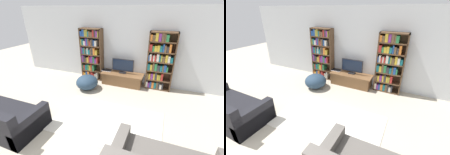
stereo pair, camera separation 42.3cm
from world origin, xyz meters
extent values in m
cube|color=silver|center=(0.00, 4.23, 1.30)|extent=(8.80, 0.06, 2.60)
cube|color=#513823|center=(-1.60, 4.03, 0.94)|extent=(0.04, 0.30, 1.88)
cube|color=#513823|center=(-0.81, 4.03, 0.94)|extent=(0.04, 0.30, 1.88)
cube|color=#513823|center=(-1.21, 4.16, 0.94)|extent=(0.82, 0.04, 1.88)
cube|color=#513823|center=(-1.21, 4.03, 1.87)|extent=(0.82, 0.30, 0.04)
cube|color=#513823|center=(-1.21, 4.03, 0.02)|extent=(0.79, 0.30, 0.04)
cube|color=orange|center=(-1.55, 4.02, 0.14)|extent=(0.06, 0.24, 0.21)
cube|color=gold|center=(-1.49, 4.02, 0.13)|extent=(0.05, 0.24, 0.19)
cube|color=#234C99|center=(-1.43, 4.02, 0.16)|extent=(0.06, 0.24, 0.24)
cube|color=orange|center=(-1.36, 4.02, 0.16)|extent=(0.08, 0.24, 0.25)
cube|color=#333338|center=(-1.29, 4.02, 0.13)|extent=(0.05, 0.24, 0.18)
cube|color=#B72D28|center=(-1.21, 4.02, 0.16)|extent=(0.08, 0.24, 0.25)
cube|color=#B72D28|center=(-1.13, 4.02, 0.13)|extent=(0.06, 0.24, 0.19)
cube|color=silver|center=(-1.06, 4.02, 0.14)|extent=(0.07, 0.24, 0.20)
cube|color=silver|center=(-0.99, 4.02, 0.16)|extent=(0.05, 0.24, 0.26)
cube|color=#513823|center=(-1.21, 4.03, 0.33)|extent=(0.79, 0.30, 0.04)
cube|color=#2D7F47|center=(-1.56, 4.02, 0.45)|extent=(0.04, 0.24, 0.19)
cube|color=#B72D28|center=(-1.51, 4.02, 0.44)|extent=(0.05, 0.24, 0.18)
cube|color=#196B75|center=(-1.44, 4.02, 0.45)|extent=(0.07, 0.24, 0.20)
cube|color=#2D7F47|center=(-1.36, 4.02, 0.46)|extent=(0.08, 0.24, 0.23)
cube|color=gold|center=(-1.27, 4.02, 0.45)|extent=(0.08, 0.24, 0.20)
cube|color=#B72D28|center=(-1.21, 4.02, 0.47)|extent=(0.04, 0.24, 0.24)
cube|color=#2D7F47|center=(-1.14, 4.02, 0.46)|extent=(0.08, 0.24, 0.22)
cube|color=#513823|center=(-1.21, 4.03, 0.65)|extent=(0.79, 0.30, 0.04)
cube|color=#7F338C|center=(-1.55, 4.02, 0.79)|extent=(0.07, 0.24, 0.25)
cube|color=#333338|center=(-1.48, 4.02, 0.77)|extent=(0.08, 0.24, 0.21)
cube|color=brown|center=(-1.41, 4.02, 0.75)|extent=(0.04, 0.24, 0.17)
cube|color=gold|center=(-1.34, 4.02, 0.76)|extent=(0.07, 0.24, 0.19)
cube|color=#B72D28|center=(-1.28, 4.02, 0.79)|extent=(0.04, 0.24, 0.25)
cube|color=#7F338C|center=(-1.23, 4.02, 0.76)|extent=(0.04, 0.24, 0.20)
cube|color=#7F338C|center=(-1.18, 4.02, 0.79)|extent=(0.07, 0.24, 0.25)
cube|color=#2D7F47|center=(-1.10, 4.02, 0.78)|extent=(0.07, 0.24, 0.23)
cube|color=#7F338C|center=(-1.03, 4.02, 0.75)|extent=(0.07, 0.24, 0.18)
cube|color=#B72D28|center=(-0.96, 4.02, 0.78)|extent=(0.05, 0.24, 0.23)
cube|color=#513823|center=(-1.21, 4.03, 0.96)|extent=(0.79, 0.30, 0.04)
cube|color=#7F338C|center=(-1.56, 4.02, 1.10)|extent=(0.04, 0.24, 0.24)
cube|color=#196B75|center=(-1.50, 4.02, 1.08)|extent=(0.07, 0.24, 0.21)
cube|color=brown|center=(-1.43, 4.02, 1.09)|extent=(0.05, 0.24, 0.23)
cube|color=#196B75|center=(-1.38, 4.02, 1.07)|extent=(0.04, 0.24, 0.18)
cube|color=silver|center=(-1.33, 4.02, 1.09)|extent=(0.04, 0.24, 0.23)
cube|color=#196B75|center=(-1.27, 4.02, 1.06)|extent=(0.08, 0.24, 0.16)
cube|color=brown|center=(-1.20, 4.02, 1.10)|extent=(0.05, 0.24, 0.25)
cube|color=#333338|center=(-1.14, 4.02, 1.11)|extent=(0.05, 0.24, 0.26)
cube|color=orange|center=(-1.07, 4.02, 1.10)|extent=(0.08, 0.24, 0.24)
cube|color=gold|center=(-0.99, 4.02, 1.07)|extent=(0.08, 0.24, 0.17)
cube|color=#513823|center=(-1.21, 4.03, 1.27)|extent=(0.79, 0.30, 0.04)
cube|color=#9E9333|center=(-1.56, 4.02, 1.39)|extent=(0.04, 0.24, 0.20)
cube|color=#196B75|center=(-1.51, 4.02, 1.40)|extent=(0.05, 0.24, 0.22)
cube|color=silver|center=(-1.44, 4.02, 1.37)|extent=(0.08, 0.24, 0.16)
cube|color=#7F338C|center=(-1.37, 4.02, 1.41)|extent=(0.04, 0.24, 0.24)
cube|color=#234C99|center=(-1.32, 4.02, 1.42)|extent=(0.04, 0.24, 0.25)
cube|color=brown|center=(-1.27, 4.02, 1.41)|extent=(0.05, 0.24, 0.24)
cube|color=#B72D28|center=(-1.22, 4.02, 1.37)|extent=(0.04, 0.24, 0.16)
cube|color=brown|center=(-1.17, 4.02, 1.40)|extent=(0.06, 0.24, 0.22)
cube|color=#333338|center=(-1.11, 4.02, 1.41)|extent=(0.04, 0.24, 0.24)
cube|color=#234C99|center=(-1.06, 4.02, 1.40)|extent=(0.04, 0.24, 0.21)
cube|color=silver|center=(-1.00, 4.02, 1.39)|extent=(0.08, 0.24, 0.19)
cube|color=#513823|center=(-1.21, 4.03, 1.59)|extent=(0.79, 0.30, 0.04)
cube|color=#234C99|center=(-1.54, 4.02, 1.69)|extent=(0.08, 0.24, 0.17)
cube|color=#234C99|center=(-1.45, 4.02, 1.72)|extent=(0.08, 0.24, 0.23)
cube|color=#9E9333|center=(-1.38, 4.02, 1.72)|extent=(0.06, 0.24, 0.22)
cube|color=#9E9333|center=(-1.32, 4.02, 1.73)|extent=(0.06, 0.24, 0.24)
cube|color=#196B75|center=(-1.26, 4.02, 1.69)|extent=(0.04, 0.24, 0.18)
cube|color=brown|center=(-1.21, 4.02, 1.70)|extent=(0.05, 0.24, 0.19)
cube|color=brown|center=(-1.14, 4.02, 1.69)|extent=(0.08, 0.24, 0.16)
cube|color=#B72D28|center=(-1.06, 4.02, 1.72)|extent=(0.06, 0.24, 0.22)
cube|color=#333338|center=(-1.00, 4.02, 1.73)|extent=(0.04, 0.24, 0.25)
cube|color=#7F338C|center=(-0.95, 4.02, 1.71)|extent=(0.06, 0.24, 0.20)
cube|color=#9E9333|center=(-0.89, 4.02, 1.70)|extent=(0.04, 0.24, 0.19)
cube|color=#513823|center=(0.83, 4.03, 0.94)|extent=(0.04, 0.30, 1.88)
cube|color=#513823|center=(1.62, 4.03, 0.94)|extent=(0.04, 0.30, 1.88)
cube|color=#513823|center=(1.23, 4.16, 0.94)|extent=(0.82, 0.04, 1.88)
cube|color=#513823|center=(1.23, 4.03, 1.87)|extent=(0.82, 0.30, 0.04)
cube|color=#513823|center=(1.23, 4.03, 0.02)|extent=(0.79, 0.30, 0.04)
cube|color=silver|center=(0.88, 4.02, 0.14)|extent=(0.06, 0.24, 0.21)
cube|color=#7F338C|center=(0.95, 4.02, 0.12)|extent=(0.06, 0.24, 0.17)
cube|color=#234C99|center=(1.01, 4.02, 0.14)|extent=(0.06, 0.24, 0.20)
cube|color=orange|center=(1.08, 4.02, 0.14)|extent=(0.07, 0.24, 0.20)
cube|color=#196B75|center=(1.16, 4.02, 0.14)|extent=(0.07, 0.24, 0.20)
cube|color=brown|center=(1.22, 4.02, 0.15)|extent=(0.06, 0.24, 0.23)
cube|color=#333338|center=(1.28, 4.02, 0.16)|extent=(0.04, 0.24, 0.25)
cube|color=silver|center=(1.34, 4.02, 0.12)|extent=(0.07, 0.24, 0.17)
cube|color=#333338|center=(1.40, 4.02, 0.15)|extent=(0.04, 0.24, 0.22)
cube|color=#513823|center=(1.23, 4.03, 0.33)|extent=(0.79, 0.30, 0.04)
cube|color=brown|center=(0.88, 4.02, 0.44)|extent=(0.06, 0.24, 0.18)
cube|color=gold|center=(0.95, 4.02, 0.44)|extent=(0.06, 0.24, 0.18)
cube|color=#7F338C|center=(1.02, 4.02, 0.45)|extent=(0.07, 0.24, 0.20)
cube|color=gold|center=(1.09, 4.02, 0.45)|extent=(0.05, 0.24, 0.21)
cube|color=#333338|center=(1.15, 4.02, 0.47)|extent=(0.06, 0.24, 0.24)
cube|color=gold|center=(1.21, 4.02, 0.45)|extent=(0.05, 0.24, 0.19)
cube|color=#9E9333|center=(1.27, 4.02, 0.44)|extent=(0.06, 0.24, 0.19)
cube|color=#B72D28|center=(1.34, 4.02, 0.47)|extent=(0.07, 0.24, 0.23)
cube|color=#513823|center=(1.23, 4.03, 0.65)|extent=(0.79, 0.30, 0.04)
cube|color=#196B75|center=(0.89, 4.02, 0.77)|extent=(0.08, 0.24, 0.20)
cube|color=gold|center=(0.97, 4.02, 0.76)|extent=(0.07, 0.24, 0.19)
cube|color=brown|center=(1.04, 4.02, 0.79)|extent=(0.06, 0.24, 0.26)
cube|color=#2D7F47|center=(1.11, 4.02, 0.78)|extent=(0.08, 0.24, 0.24)
cube|color=#333338|center=(1.19, 4.02, 0.76)|extent=(0.08, 0.24, 0.20)
cube|color=#196B75|center=(1.28, 4.02, 0.76)|extent=(0.06, 0.24, 0.19)
cube|color=brown|center=(1.34, 4.02, 0.77)|extent=(0.04, 0.24, 0.21)
cube|color=#234C99|center=(1.40, 4.02, 0.78)|extent=(0.07, 0.24, 0.22)
cube|color=#2D7F47|center=(1.46, 4.02, 0.75)|extent=(0.04, 0.24, 0.17)
cube|color=#513823|center=(1.23, 4.03, 0.96)|extent=(0.79, 0.30, 0.04)
cube|color=#234C99|center=(0.87, 4.02, 1.07)|extent=(0.04, 0.24, 0.18)
cube|color=silver|center=(0.92, 4.02, 1.09)|extent=(0.05, 0.24, 0.22)
cube|color=#B72D28|center=(0.97, 4.02, 1.06)|extent=(0.05, 0.24, 0.16)
cube|color=silver|center=(1.02, 4.02, 1.07)|extent=(0.04, 0.24, 0.19)
cube|color=#B72D28|center=(1.07, 4.02, 1.07)|extent=(0.05, 0.24, 0.18)
cube|color=silver|center=(1.14, 4.02, 1.10)|extent=(0.07, 0.24, 0.24)
cube|color=#196B75|center=(1.20, 4.02, 1.08)|extent=(0.04, 0.24, 0.20)
cube|color=#9E9333|center=(1.25, 4.02, 1.08)|extent=(0.04, 0.24, 0.20)
cube|color=brown|center=(1.31, 4.02, 1.07)|extent=(0.07, 0.24, 0.18)
cube|color=gold|center=(1.39, 4.02, 1.09)|extent=(0.07, 0.24, 0.23)
cube|color=silver|center=(1.47, 4.02, 1.08)|extent=(0.07, 0.24, 0.20)
cube|color=#196B75|center=(1.55, 4.02, 1.06)|extent=(0.07, 0.24, 0.17)
cube|color=#513823|center=(1.23, 4.03, 1.27)|extent=(0.79, 0.30, 0.04)
cube|color=#B72D28|center=(0.89, 4.02, 1.40)|extent=(0.08, 0.24, 0.21)
cube|color=#2D7F47|center=(0.97, 4.02, 1.37)|extent=(0.06, 0.24, 0.16)
cube|color=gold|center=(1.04, 4.02, 1.38)|extent=(0.08, 0.24, 0.17)
cube|color=gold|center=(1.12, 4.02, 1.39)|extent=(0.07, 0.24, 0.19)
cube|color=#196B75|center=(1.20, 4.02, 1.38)|extent=(0.07, 0.24, 0.18)
cube|color=#234C99|center=(1.27, 4.02, 1.41)|extent=(0.04, 0.24, 0.24)
cube|color=brown|center=(1.32, 4.02, 1.39)|extent=(0.06, 0.24, 0.20)
cube|color=#333338|center=(1.39, 4.02, 1.38)|extent=(0.06, 0.24, 0.18)
cube|color=orange|center=(1.46, 4.02, 1.42)|extent=(0.06, 0.24, 0.25)
cube|color=#513823|center=(1.23, 4.03, 1.59)|extent=(0.79, 0.30, 0.04)
cube|color=orange|center=(0.88, 4.02, 1.70)|extent=(0.06, 0.24, 0.19)
cube|color=brown|center=(0.96, 4.02, 1.70)|extent=(0.08, 0.24, 0.18)
cube|color=gold|center=(1.04, 4.02, 1.73)|extent=(0.08, 0.24, 0.25)
cube|color=#7F338C|center=(1.13, 4.02, 1.72)|extent=(0.08, 0.24, 0.23)
cube|color=brown|center=(1.21, 4.02, 1.73)|extent=(0.07, 0.24, 0.24)
cube|color=brown|center=(1.28, 4.02, 1.72)|extent=(0.04, 0.24, 0.22)
cube|color=#2D7F47|center=(1.34, 4.02, 1.71)|extent=(0.08, 0.24, 0.20)
cube|color=brown|center=(0.01, 3.91, 0.19)|extent=(1.38, 0.50, 0.38)
cube|color=brown|center=(0.01, 3.91, 0.40)|extent=(1.47, 0.53, 0.04)
cube|color=black|center=(0.01, 3.95, 0.44)|extent=(0.24, 0.16, 0.03)
cylinder|color=black|center=(0.01, 3.95, 0.48)|extent=(0.04, 0.04, 0.05)
cube|color=black|center=(0.01, 3.95, 0.72)|extent=(0.76, 0.04, 0.43)
cube|color=black|center=(0.01, 3.93, 0.72)|extent=(0.71, 0.00, 0.39)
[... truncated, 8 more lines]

